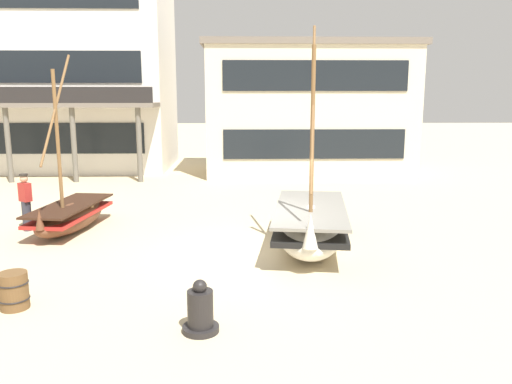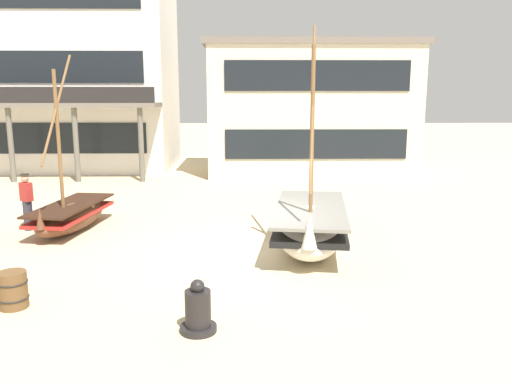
{
  "view_description": "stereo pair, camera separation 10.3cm",
  "coord_description": "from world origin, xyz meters",
  "px_view_note": "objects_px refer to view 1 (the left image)",
  "views": [
    {
      "loc": [
        -0.36,
        -12.25,
        3.93
      ],
      "look_at": [
        0.0,
        1.0,
        1.4
      ],
      "focal_mm": 35.81,
      "sensor_mm": 36.0,
      "label": 1
    },
    {
      "loc": [
        -0.26,
        -12.25,
        3.93
      ],
      "look_at": [
        0.0,
        1.0,
        1.4
      ],
      "focal_mm": 35.81,
      "sensor_mm": 36.0,
      "label": 2
    }
  ],
  "objects_px": {
    "fishing_boat_centre_large": "(310,225)",
    "harbor_building_annex": "(72,70)",
    "harbor_building_main": "(308,109)",
    "capstan_winch": "(200,311)",
    "fishing_boat_near_left": "(70,215)",
    "fisherman_by_hull": "(26,203)",
    "wooden_barrel": "(14,291)"
  },
  "relations": [
    {
      "from": "harbor_building_main",
      "to": "fishing_boat_centre_large",
      "type": "bearing_deg",
      "value": -96.73
    },
    {
      "from": "fishing_boat_near_left",
      "to": "fishing_boat_centre_large",
      "type": "distance_m",
      "value": 7.07
    },
    {
      "from": "fishing_boat_near_left",
      "to": "harbor_building_main",
      "type": "distance_m",
      "value": 14.41
    },
    {
      "from": "capstan_winch",
      "to": "wooden_barrel",
      "type": "relative_size",
      "value": 1.31
    },
    {
      "from": "fisherman_by_hull",
      "to": "harbor_building_main",
      "type": "relative_size",
      "value": 0.16
    },
    {
      "from": "capstan_winch",
      "to": "harbor_building_annex",
      "type": "bearing_deg",
      "value": 112.53
    },
    {
      "from": "wooden_barrel",
      "to": "harbor_building_main",
      "type": "xyz_separation_m",
      "value": [
        7.59,
        16.99,
        2.89
      ]
    },
    {
      "from": "fishing_boat_centre_large",
      "to": "fisherman_by_hull",
      "type": "distance_m",
      "value": 8.31
    },
    {
      "from": "harbor_building_main",
      "to": "harbor_building_annex",
      "type": "xyz_separation_m",
      "value": [
        -12.4,
        2.11,
        1.96
      ]
    },
    {
      "from": "fishing_boat_near_left",
      "to": "wooden_barrel",
      "type": "bearing_deg",
      "value": -82.05
    },
    {
      "from": "fishing_boat_centre_large",
      "to": "capstan_winch",
      "type": "height_order",
      "value": "fishing_boat_centre_large"
    },
    {
      "from": "fishing_boat_near_left",
      "to": "fisherman_by_hull",
      "type": "distance_m",
      "value": 1.33
    },
    {
      "from": "fishing_boat_centre_large",
      "to": "wooden_barrel",
      "type": "xyz_separation_m",
      "value": [
        -6.02,
        -3.68,
        -0.26
      ]
    },
    {
      "from": "fishing_boat_centre_large",
      "to": "harbor_building_annex",
      "type": "height_order",
      "value": "harbor_building_annex"
    },
    {
      "from": "fishing_boat_centre_large",
      "to": "fishing_boat_near_left",
      "type": "bearing_deg",
      "value": 164.36
    },
    {
      "from": "capstan_winch",
      "to": "harbor_building_main",
      "type": "bearing_deg",
      "value": 77.36
    },
    {
      "from": "fishing_boat_near_left",
      "to": "capstan_winch",
      "type": "relative_size",
      "value": 5.51
    },
    {
      "from": "wooden_barrel",
      "to": "fisherman_by_hull",
      "type": "bearing_deg",
      "value": 110.04
    },
    {
      "from": "fishing_boat_centre_large",
      "to": "harbor_building_main",
      "type": "distance_m",
      "value": 13.65
    },
    {
      "from": "capstan_winch",
      "to": "wooden_barrel",
      "type": "distance_m",
      "value": 3.7
    },
    {
      "from": "fisherman_by_hull",
      "to": "harbor_building_main",
      "type": "xyz_separation_m",
      "value": [
        9.65,
        11.35,
        2.41
      ]
    },
    {
      "from": "fishing_boat_centre_large",
      "to": "fisherman_by_hull",
      "type": "xyz_separation_m",
      "value": [
        -8.08,
        1.96,
        0.22
      ]
    },
    {
      "from": "fishing_boat_near_left",
      "to": "harbor_building_main",
      "type": "height_order",
      "value": "harbor_building_main"
    },
    {
      "from": "fisherman_by_hull",
      "to": "wooden_barrel",
      "type": "distance_m",
      "value": 6.02
    },
    {
      "from": "capstan_winch",
      "to": "harbor_building_main",
      "type": "height_order",
      "value": "harbor_building_main"
    },
    {
      "from": "fishing_boat_near_left",
      "to": "fisherman_by_hull",
      "type": "height_order",
      "value": "fishing_boat_near_left"
    },
    {
      "from": "fishing_boat_centre_large",
      "to": "harbor_building_main",
      "type": "bearing_deg",
      "value": 83.27
    },
    {
      "from": "wooden_barrel",
      "to": "harbor_building_annex",
      "type": "bearing_deg",
      "value": 104.13
    },
    {
      "from": "fisherman_by_hull",
      "to": "harbor_building_annex",
      "type": "xyz_separation_m",
      "value": [
        -2.75,
        13.45,
        4.37
      ]
    },
    {
      "from": "fishing_boat_near_left",
      "to": "fisherman_by_hull",
      "type": "bearing_deg",
      "value": 177.68
    },
    {
      "from": "fishing_boat_centre_large",
      "to": "wooden_barrel",
      "type": "distance_m",
      "value": 7.06
    },
    {
      "from": "fisherman_by_hull",
      "to": "capstan_winch",
      "type": "distance_m",
      "value": 8.74
    }
  ]
}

